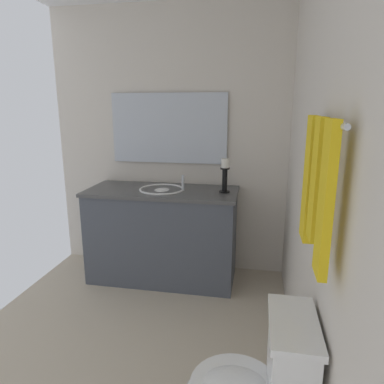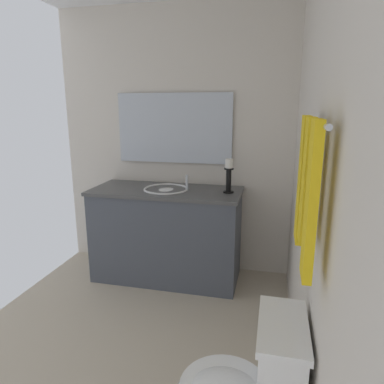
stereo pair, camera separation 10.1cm
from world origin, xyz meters
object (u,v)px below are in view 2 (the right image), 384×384
object	(u,v)px
vanity_cabinet	(167,234)
towel_near_corner	(311,202)
mirror	(174,128)
candle_holder_tall	(229,175)
towel_center	(307,181)
towel_near_vanity	(302,180)
sink_basin	(166,194)
towel_bar	(317,123)

from	to	relation	value
vanity_cabinet	towel_near_corner	size ratio (longest dim) A/B	2.62
mirror	candle_holder_tall	size ratio (longest dim) A/B	3.73
candle_holder_tall	towel_center	size ratio (longest dim) A/B	0.63
towel_center	candle_holder_tall	bearing A→B (deg)	-162.90
candle_holder_tall	towel_near_corner	xyz separation A→B (m)	(1.78, 0.49, 0.27)
towel_center	towel_near_corner	distance (m)	0.20
towel_near_vanity	towel_near_corner	xyz separation A→B (m)	(0.40, 0.00, 0.01)
vanity_cabinet	towel_near_corner	distance (m)	2.22
mirror	towel_near_corner	distance (m)	2.30
sink_basin	towel_near_vanity	xyz separation A→B (m)	(1.37, 1.04, 0.45)
mirror	candle_holder_tall	xyz separation A→B (m)	(0.27, 0.55, -0.37)
vanity_cabinet	sink_basin	xyz separation A→B (m)	(0.00, 0.00, 0.38)
sink_basin	towel_center	world-z (taller)	towel_center
vanity_cabinet	towel_center	distance (m)	2.08
mirror	towel_bar	xyz separation A→B (m)	(1.85, 1.06, 0.14)
towel_bar	towel_near_vanity	xyz separation A→B (m)	(-0.20, -0.02, -0.25)
sink_basin	towel_near_vanity	bearing A→B (deg)	37.11
towel_near_vanity	towel_near_corner	world-z (taller)	same
sink_basin	vanity_cabinet	bearing A→B (deg)	-90.00
towel_bar	towel_near_vanity	bearing A→B (deg)	-174.83
vanity_cabinet	mirror	distance (m)	0.98
mirror	towel_center	world-z (taller)	mirror
towel_bar	towel_near_vanity	distance (m)	0.32
towel_bar	towel_center	world-z (taller)	towel_center
towel_bar	mirror	bearing A→B (deg)	-150.27
mirror	towel_bar	world-z (taller)	mirror
candle_holder_tall	mirror	bearing A→B (deg)	-115.97
candle_holder_tall	sink_basin	bearing A→B (deg)	-88.87
candle_holder_tall	vanity_cabinet	bearing A→B (deg)	-88.87
towel_near_corner	towel_center	bearing A→B (deg)	180.00
sink_basin	mirror	size ratio (longest dim) A/B	0.37
towel_center	towel_near_vanity	bearing A→B (deg)	180.00
towel_center	towel_bar	bearing A→B (deg)	90.00
vanity_cabinet	towel_near_vanity	xyz separation A→B (m)	(1.37, 1.04, 0.84)
towel_bar	towel_near_corner	xyz separation A→B (m)	(0.20, -0.02, -0.24)
mirror	towel_center	bearing A→B (deg)	29.31
mirror	towel_bar	distance (m)	2.14
mirror	towel_near_corner	xyz separation A→B (m)	(2.05, 1.04, -0.09)
mirror	towel_near_corner	size ratio (longest dim) A/B	2.12
vanity_cabinet	towel_near_vanity	bearing A→B (deg)	37.14
towel_bar	vanity_cabinet	bearing A→B (deg)	-146.06
mirror	towel_center	size ratio (longest dim) A/B	2.35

